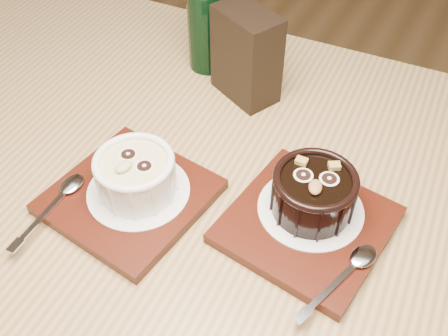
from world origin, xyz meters
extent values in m
cube|color=olive|center=(0.04, 0.27, 0.73)|extent=(1.24, 0.87, 0.04)
cylinder|color=olive|center=(-0.52, 0.59, 0.35)|extent=(0.06, 0.06, 0.71)
cube|color=#43150B|center=(-0.04, 0.21, 0.76)|extent=(0.20, 0.20, 0.01)
cylinder|color=white|center=(-0.03, 0.22, 0.77)|extent=(0.13, 0.13, 0.00)
cylinder|color=white|center=(-0.03, 0.22, 0.79)|extent=(0.09, 0.09, 0.05)
cylinder|color=#D3C280|center=(-0.03, 0.22, 0.82)|extent=(0.08, 0.08, 0.00)
torus|color=white|center=(-0.03, 0.22, 0.82)|extent=(0.10, 0.10, 0.01)
cylinder|color=black|center=(-0.04, 0.23, 0.82)|extent=(0.02, 0.02, 0.00)
cylinder|color=black|center=(-0.01, 0.22, 0.82)|extent=(0.02, 0.02, 0.00)
ellipsoid|color=tan|center=(-0.03, 0.20, 0.82)|extent=(0.02, 0.03, 0.01)
cube|color=#43150B|center=(0.18, 0.28, 0.76)|extent=(0.20, 0.20, 0.01)
cylinder|color=white|center=(0.17, 0.29, 0.77)|extent=(0.13, 0.13, 0.00)
cylinder|color=black|center=(0.17, 0.29, 0.79)|extent=(0.10, 0.10, 0.05)
cylinder|color=black|center=(0.17, 0.29, 0.82)|extent=(0.08, 0.08, 0.00)
torus|color=black|center=(0.17, 0.29, 0.82)|extent=(0.10, 0.10, 0.01)
cylinder|color=black|center=(0.16, 0.29, 0.82)|extent=(0.02, 0.02, 0.00)
cylinder|color=black|center=(0.19, 0.30, 0.82)|extent=(0.02, 0.02, 0.00)
ellipsoid|color=olive|center=(0.18, 0.28, 0.82)|extent=(0.02, 0.03, 0.01)
cube|color=olive|center=(0.15, 0.31, 0.82)|extent=(0.01, 0.01, 0.01)
cube|color=olive|center=(0.19, 0.32, 0.82)|extent=(0.02, 0.02, 0.01)
cube|color=black|center=(-0.01, 0.48, 0.82)|extent=(0.12, 0.10, 0.14)
cylinder|color=black|center=(-0.10, 0.52, 0.84)|extent=(0.06, 0.06, 0.17)
camera|label=1|loc=(0.27, -0.12, 1.26)|focal=42.00mm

